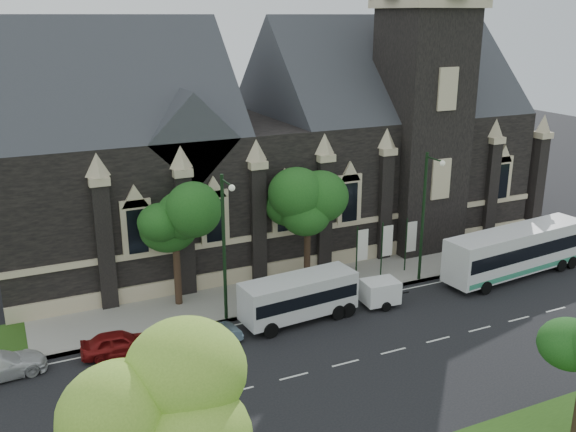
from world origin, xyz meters
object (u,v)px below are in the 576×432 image
tree_park_near (157,400)px  street_lamp_mid (225,241)px  tree_walk_right (309,199)px  tree_walk_left (177,217)px  tour_coach (516,251)px  shuttle_bus (299,296)px  banner_flag_right (410,240)px  banner_flag_center (385,244)px  box_trailer (380,292)px  banner_flag_left (361,248)px  street_lamp_near (425,211)px  sedan (206,336)px  car_far_red (118,343)px

tree_park_near → street_lamp_mid: (7.77, 15.86, -1.30)m
tree_walk_right → tree_walk_left: 9.01m
tour_coach → shuttle_bus: 16.62m
banner_flag_right → tour_coach: (6.30, -3.74, -0.53)m
shuttle_bus → banner_flag_center: bearing=18.2°
shuttle_bus → box_trailer: size_ratio=2.24×
banner_flag_left → box_trailer: bearing=-102.7°
street_lamp_near → sedan: size_ratio=2.24×
street_lamp_near → banner_flag_right: size_ratio=2.25×
tree_park_near → tree_walk_right: size_ratio=1.10×
street_lamp_near → banner_flag_center: (-1.71, 1.91, -2.73)m
tree_park_near → banner_flag_center: (20.06, 17.77, -4.03)m
banner_flag_right → box_trailer: bearing=-141.4°
street_lamp_near → tree_park_near: bearing=-143.9°
street_lamp_near → tour_coach: (6.59, -1.83, -3.26)m
tree_walk_right → street_lamp_near: bearing=-28.1°
banner_flag_left → tour_coach: 10.97m
tree_walk_right → banner_flag_center: bearing=-18.6°
banner_flag_center → banner_flag_right: same height
car_far_red → box_trailer: bearing=-88.7°
banner_flag_right → car_far_red: bearing=-171.7°
street_lamp_mid → banner_flag_center: 12.73m
banner_flag_center → box_trailer: banner_flag_center is taller
tour_coach → car_far_red: bearing=172.9°
banner_flag_right → tour_coach: bearing=-30.7°
street_lamp_mid → car_far_red: 8.02m
shuttle_bus → sedan: bearing=-177.3°
tour_coach → box_trailer: 11.21m
street_lamp_mid → tree_walk_right: bearing=26.6°
tree_walk_left → tour_coach: size_ratio=0.65×
tree_walk_left → street_lamp_near: 16.22m
car_far_red → banner_flag_left: bearing=-75.5°
tree_park_near → shuttle_bus: (11.74, 14.30, -4.83)m
tree_walk_right → tree_walk_left: size_ratio=1.02×
banner_flag_right → car_far_red: (-20.87, -3.03, -1.71)m
tree_park_near → banner_flag_left: bearing=44.5°
street_lamp_mid → car_far_red: (-6.58, -1.12, -4.44)m
banner_flag_left → tour_coach: banner_flag_left is taller
tree_walk_right → box_trailer: (2.20, -5.60, -4.86)m
street_lamp_near → banner_flag_left: (-3.71, 1.91, -2.73)m
car_far_red → tree_park_near: bearing=179.8°
tour_coach → box_trailer: tour_coach is taller
tour_coach → shuttle_bus: (-16.61, 0.26, -0.27)m
banner_flag_left → banner_flag_right: 4.00m
tree_walk_left → tour_coach: bearing=-13.7°
box_trailer → car_far_red: size_ratio=0.82×
box_trailer → banner_flag_right: bearing=42.7°
tree_walk_left → banner_flag_center: tree_walk_left is taller
tree_walk_left → shuttle_bus: size_ratio=1.06×
tree_walk_left → banner_flag_center: bearing=-6.9°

